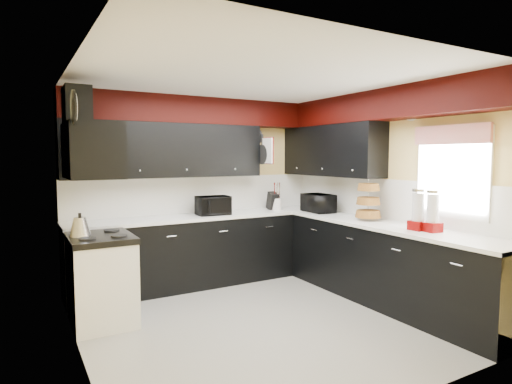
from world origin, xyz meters
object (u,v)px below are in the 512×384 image
Objects in this scene: utensil_crock at (277,204)px; knife_block at (272,201)px; toaster_oven at (213,205)px; kettle at (80,227)px; microwave at (319,203)px.

knife_block is (-0.05, 0.04, 0.04)m from utensil_crock.
toaster_oven is 2.05× the size of kettle.
knife_block is at bearing 139.01° from utensil_crock.
kettle is (-2.73, -0.70, -0.05)m from knife_block.
utensil_crock is 0.68× the size of knife_block.
microwave reaches higher than knife_block.
knife_block is (0.97, 0.07, 0.00)m from toaster_oven.
microwave is at bearing -48.06° from knife_block.
utensil_crock is 2.86m from kettle.
toaster_oven is 0.98m from knife_block.
microwave reaches higher than kettle.
kettle is at bearing -166.67° from utensil_crock.
toaster_oven is 1.72× the size of knife_block.
knife_block is 1.20× the size of kettle.
utensil_crock is at bearing 36.89° from microwave.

